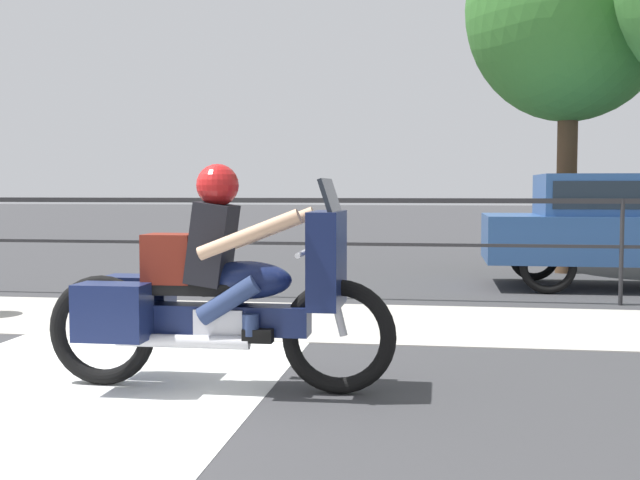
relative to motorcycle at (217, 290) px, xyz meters
The scene contains 6 objects.
sidewalk_band 3.32m from the motorcycle, 116.58° to the left, with size 44.00×2.40×0.01m, color #B7B2A8.
crosswalk_band 1.39m from the motorcycle, 145.07° to the right, with size 2.73×6.00×0.01m, color silver.
fence_railing 4.78m from the motorcycle, 107.75° to the left, with size 36.00×0.05×1.26m.
motorcycle is the anchor object (origin of this frame).
parked_car 7.47m from the motorcycle, 56.61° to the left, with size 4.10×1.71×1.58m.
tree_behind_car 9.64m from the motorcycle, 66.54° to the left, with size 3.33×3.33×6.12m.
Camera 1 is at (2.95, -4.80, 1.39)m, focal length 45.00 mm.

